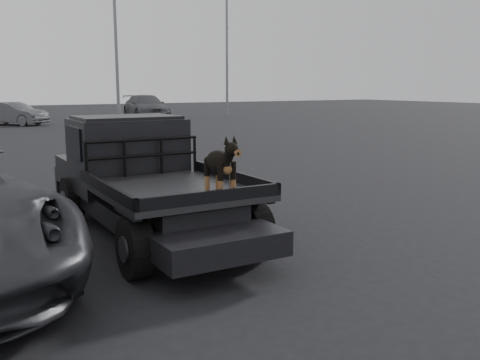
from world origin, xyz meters
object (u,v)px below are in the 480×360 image
floodlight_mid (114,2)px  floodlight_far (227,4)px  dog (220,167)px  distant_car_b (146,107)px  flatbed_ute (149,206)px  distant_car_a (14,114)px

floodlight_mid → floodlight_far: 11.70m
dog → distant_car_b: 31.63m
flatbed_ute → distant_car_a: (1.55, 26.06, 0.20)m
dog → distant_car_b: (10.15, 29.95, -0.48)m
flatbed_ute → distant_car_a: 26.10m
flatbed_ute → dog: size_ratio=7.30×
flatbed_ute → dog: 1.99m
flatbed_ute → floodlight_mid: 23.46m
distant_car_a → floodlight_far: 16.74m
distant_car_a → floodlight_mid: size_ratio=0.33×
dog → floodlight_far: 34.12m
distant_car_a → floodlight_far: size_ratio=0.27×
distant_car_a → floodlight_mid: floodlight_mid is taller
distant_car_b → floodlight_mid: 9.65m
distant_car_b → floodlight_mid: floodlight_mid is taller
dog → floodlight_far: size_ratio=0.05×
distant_car_a → floodlight_far: bearing=-34.7°
flatbed_ute → distant_car_a: bearing=86.6°
dog → floodlight_mid: bearing=75.3°
flatbed_ute → dog: bearing=-81.0°
flatbed_ute → dog: dog is taller
distant_car_b → distant_car_a: bearing=-161.4°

